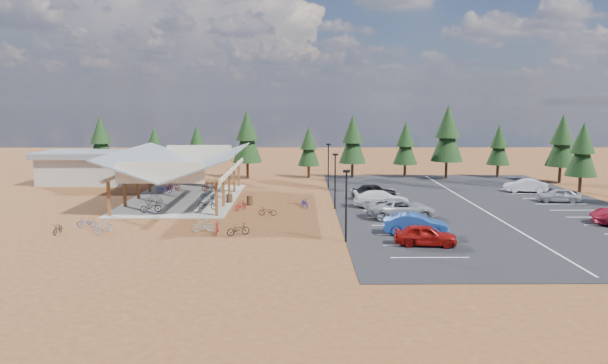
# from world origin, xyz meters

# --- Properties ---
(ground) EXTENTS (140.00, 140.00, 0.00)m
(ground) POSITION_xyz_m (0.00, 0.00, 0.00)
(ground) COLOR #5B2D17
(ground) RESTS_ON ground
(asphalt_lot) EXTENTS (27.00, 44.00, 0.04)m
(asphalt_lot) POSITION_xyz_m (18.50, 3.00, 0.02)
(asphalt_lot) COLOR black
(asphalt_lot) RESTS_ON ground
(concrete_pad) EXTENTS (10.60, 18.60, 0.10)m
(concrete_pad) POSITION_xyz_m (-10.00, 7.00, 0.05)
(concrete_pad) COLOR gray
(concrete_pad) RESTS_ON ground
(bike_pavilion) EXTENTS (11.65, 19.40, 4.97)m
(bike_pavilion) POSITION_xyz_m (-10.00, 7.00, 3.82)
(bike_pavilion) COLOR brown
(bike_pavilion) RESTS_ON concrete_pad
(outbuilding) EXTENTS (11.00, 7.00, 3.90)m
(outbuilding) POSITION_xyz_m (-24.00, 18.00, 2.03)
(outbuilding) COLOR #ADA593
(outbuilding) RESTS_ON ground
(lamp_post_0) EXTENTS (0.50, 0.25, 5.14)m
(lamp_post_0) POSITION_xyz_m (5.00, -10.00, 2.98)
(lamp_post_0) COLOR black
(lamp_post_0) RESTS_ON ground
(lamp_post_1) EXTENTS (0.50, 0.25, 5.14)m
(lamp_post_1) POSITION_xyz_m (5.00, 2.00, 2.98)
(lamp_post_1) COLOR black
(lamp_post_1) RESTS_ON ground
(lamp_post_2) EXTENTS (0.50, 0.25, 5.14)m
(lamp_post_2) POSITION_xyz_m (5.00, 14.00, 2.98)
(lamp_post_2) COLOR black
(lamp_post_2) RESTS_ON ground
(trash_bin_0) EXTENTS (0.60, 0.60, 0.90)m
(trash_bin_0) POSITION_xyz_m (-5.11, 4.86, 0.45)
(trash_bin_0) COLOR #452B18
(trash_bin_0) RESTS_ON ground
(trash_bin_1) EXTENTS (0.60, 0.60, 0.90)m
(trash_bin_1) POSITION_xyz_m (-3.04, 3.91, 0.45)
(trash_bin_1) COLOR #452B18
(trash_bin_1) RESTS_ON ground
(pine_0) EXTENTS (3.44, 3.44, 8.01)m
(pine_0) POSITION_xyz_m (-23.95, 22.90, 4.89)
(pine_0) COLOR #382314
(pine_0) RESTS_ON ground
(pine_1) EXTENTS (2.85, 2.85, 6.64)m
(pine_1) POSITION_xyz_m (-16.74, 21.74, 4.05)
(pine_1) COLOR #382314
(pine_1) RESTS_ON ground
(pine_2) EXTENTS (2.93, 2.93, 6.83)m
(pine_2) POSITION_xyz_m (-11.47, 22.42, 4.16)
(pine_2) COLOR #382314
(pine_2) RESTS_ON ground
(pine_3) EXTENTS (3.78, 3.78, 8.82)m
(pine_3) POSITION_xyz_m (-4.97, 22.06, 5.38)
(pine_3) COLOR #382314
(pine_3) RESTS_ON ground
(pine_4) EXTENTS (2.86, 2.86, 6.67)m
(pine_4) POSITION_xyz_m (2.90, 22.70, 4.07)
(pine_4) COLOR #382314
(pine_4) RESTS_ON ground
(pine_5) EXTENTS (3.51, 3.51, 8.17)m
(pine_5) POSITION_xyz_m (8.55, 22.37, 4.99)
(pine_5) COLOR #382314
(pine_5) RESTS_ON ground
(pine_6) EXTENTS (3.13, 3.13, 7.30)m
(pine_6) POSITION_xyz_m (15.48, 22.97, 4.46)
(pine_6) COLOR #382314
(pine_6) RESTS_ON ground
(pine_7) EXTENTS (4.05, 4.05, 9.44)m
(pine_7) POSITION_xyz_m (20.55, 21.66, 5.76)
(pine_7) COLOR #382314
(pine_7) RESTS_ON ground
(pine_8) EXTENTS (2.97, 2.97, 6.93)m
(pine_8) POSITION_xyz_m (27.61, 22.88, 4.23)
(pine_8) COLOR #382314
(pine_8) RESTS_ON ground
(pine_12) EXTENTS (3.31, 3.31, 7.71)m
(pine_12) POSITION_xyz_m (32.11, 10.56, 4.71)
(pine_12) COLOR #382314
(pine_12) RESTS_ON ground
(pine_13) EXTENTS (3.60, 3.60, 8.39)m
(pine_13) POSITION_xyz_m (33.57, 18.22, 5.12)
(pine_13) COLOR #382314
(pine_13) RESTS_ON ground
(bike_0) EXTENTS (1.94, 1.18, 0.96)m
(bike_0) POSITION_xyz_m (-11.44, 0.03, 0.58)
(bike_0) COLOR black
(bike_0) RESTS_ON concrete_pad
(bike_1) EXTENTS (1.70, 0.50, 1.02)m
(bike_1) POSITION_xyz_m (-12.18, 3.77, 0.61)
(bike_1) COLOR gray
(bike_1) RESTS_ON concrete_pad
(bike_2) EXTENTS (1.73, 0.74, 0.88)m
(bike_2) POSITION_xyz_m (-12.82, 10.36, 0.54)
(bike_2) COLOR navy
(bike_2) RESTS_ON concrete_pad
(bike_3) EXTENTS (1.78, 0.79, 1.03)m
(bike_3) POSITION_xyz_m (-12.24, 11.97, 0.62)
(bike_3) COLOR maroon
(bike_3) RESTS_ON concrete_pad
(bike_4) EXTENTS (1.99, 1.18, 0.99)m
(bike_4) POSITION_xyz_m (-6.64, 1.44, 0.59)
(bike_4) COLOR black
(bike_4) RESTS_ON concrete_pad
(bike_5) EXTENTS (1.71, 1.00, 0.99)m
(bike_5) POSITION_xyz_m (-7.25, 2.79, 0.60)
(bike_5) COLOR gray
(bike_5) RESTS_ON concrete_pad
(bike_6) EXTENTS (1.63, 0.90, 0.81)m
(bike_6) POSITION_xyz_m (-7.57, 7.05, 0.51)
(bike_6) COLOR navy
(bike_6) RESTS_ON concrete_pad
(bike_7) EXTENTS (1.83, 0.85, 1.06)m
(bike_7) POSITION_xyz_m (-8.11, 11.20, 0.63)
(bike_7) COLOR maroon
(bike_7) RESTS_ON concrete_pad
(bike_8) EXTENTS (0.61, 1.60, 0.83)m
(bike_8) POSITION_xyz_m (-16.35, -7.48, 0.41)
(bike_8) COLOR black
(bike_8) RESTS_ON ground
(bike_9) EXTENTS (1.28, 1.64, 0.99)m
(bike_9) POSITION_xyz_m (-13.04, -7.18, 0.50)
(bike_9) COLOR gray
(bike_9) RESTS_ON ground
(bike_10) EXTENTS (1.55, 0.58, 0.81)m
(bike_10) POSITION_xyz_m (-15.01, -5.40, 0.40)
(bike_10) COLOR #1B4897
(bike_10) RESTS_ON ground
(bike_11) EXTENTS (0.58, 1.65, 0.97)m
(bike_11) POSITION_xyz_m (-4.43, -7.69, 0.49)
(bike_11) COLOR maroon
(bike_11) RESTS_ON ground
(bike_12) EXTENTS (1.85, 1.39, 0.93)m
(bike_12) POSITION_xyz_m (-2.81, -8.00, 0.47)
(bike_12) COLOR black
(bike_12) RESTS_ON ground
(bike_13) EXTENTS (1.70, 0.92, 0.98)m
(bike_13) POSITION_xyz_m (-5.58, -6.84, 0.49)
(bike_13) COLOR gray
(bike_13) RESTS_ON ground
(bike_14) EXTENTS (1.13, 1.86, 0.92)m
(bike_14) POSITION_xyz_m (2.22, 2.67, 0.46)
(bike_14) COLOR #0F1391
(bike_14) RESTS_ON ground
(bike_15) EXTENTS (1.21, 1.44, 0.89)m
(bike_15) POSITION_xyz_m (-3.64, 1.46, 0.44)
(bike_15) COLOR maroon
(bike_15) RESTS_ON ground
(bike_16) EXTENTS (1.63, 0.72, 0.83)m
(bike_16) POSITION_xyz_m (-1.05, -0.99, 0.41)
(bike_16) COLOR black
(bike_16) RESTS_ON ground
(car_0) EXTENTS (4.41, 2.20, 1.44)m
(car_0) POSITION_xyz_m (10.37, -11.03, 0.76)
(car_0) COLOR maroon
(car_0) RESTS_ON asphalt_lot
(car_1) EXTENTS (4.94, 2.36, 1.56)m
(car_1) POSITION_xyz_m (10.34, -8.03, 0.82)
(car_1) COLOR #1C4191
(car_1) RESTS_ON asphalt_lot
(car_2) EXTENTS (6.06, 3.27, 1.61)m
(car_2) POSITION_xyz_m (10.37, -2.11, 0.85)
(car_2) COLOR gray
(car_2) RESTS_ON asphalt_lot
(car_3) EXTENTS (5.29, 2.21, 1.53)m
(car_3) POSITION_xyz_m (9.43, 2.69, 0.80)
(car_3) COLOR white
(car_3) RESTS_ON asphalt_lot
(car_4) EXTENTS (4.72, 2.61, 1.52)m
(car_4) POSITION_xyz_m (9.33, 7.10, 0.80)
(car_4) COLOR black
(car_4) RESTS_ON asphalt_lot
(car_8) EXTENTS (4.26, 2.21, 1.39)m
(car_8) POSITION_xyz_m (27.17, 5.08, 0.73)
(car_8) COLOR #94969B
(car_8) RESTS_ON asphalt_lot
(car_9) EXTENTS (4.54, 2.09, 1.44)m
(car_9) POSITION_xyz_m (26.34, 10.97, 0.76)
(car_9) COLOR silver
(car_9) RESTS_ON asphalt_lot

